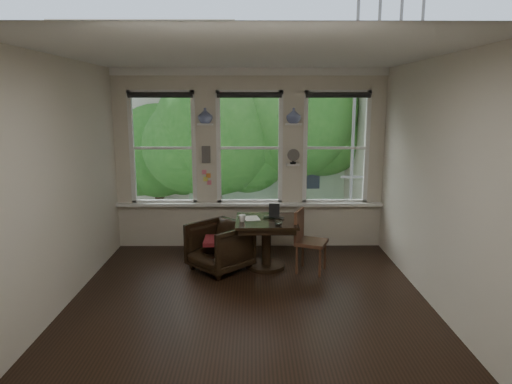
{
  "coord_description": "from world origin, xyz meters",
  "views": [
    {
      "loc": [
        0.05,
        -5.41,
        2.48
      ],
      "look_at": [
        0.1,
        0.9,
        1.21
      ],
      "focal_mm": 32.0,
      "sensor_mm": 36.0,
      "label": 1
    }
  ],
  "objects_px": {
    "laptop": "(273,218)",
    "mug": "(242,218)",
    "armchair_left": "(220,247)",
    "side_chair_right": "(311,242)",
    "table": "(266,244)"
  },
  "relations": [
    {
      "from": "table",
      "to": "side_chair_right",
      "type": "height_order",
      "value": "side_chair_right"
    },
    {
      "from": "laptop",
      "to": "mug",
      "type": "height_order",
      "value": "mug"
    },
    {
      "from": "table",
      "to": "side_chair_right",
      "type": "distance_m",
      "value": 0.68
    },
    {
      "from": "table",
      "to": "laptop",
      "type": "bearing_deg",
      "value": 14.83
    },
    {
      "from": "laptop",
      "to": "mug",
      "type": "relative_size",
      "value": 2.94
    },
    {
      "from": "armchair_left",
      "to": "side_chair_right",
      "type": "distance_m",
      "value": 1.36
    },
    {
      "from": "laptop",
      "to": "table",
      "type": "bearing_deg",
      "value": -149.94
    },
    {
      "from": "armchair_left",
      "to": "mug",
      "type": "xyz_separation_m",
      "value": [
        0.34,
        -0.03,
        0.44
      ]
    },
    {
      "from": "side_chair_right",
      "to": "armchair_left",
      "type": "bearing_deg",
      "value": 107.1
    },
    {
      "from": "side_chair_right",
      "to": "laptop",
      "type": "relative_size",
      "value": 2.98
    },
    {
      "from": "table",
      "to": "laptop",
      "type": "height_order",
      "value": "laptop"
    },
    {
      "from": "mug",
      "to": "side_chair_right",
      "type": "bearing_deg",
      "value": -3.85
    },
    {
      "from": "armchair_left",
      "to": "side_chair_right",
      "type": "xyz_separation_m",
      "value": [
        1.35,
        -0.09,
        0.1
      ]
    },
    {
      "from": "laptop",
      "to": "mug",
      "type": "distance_m",
      "value": 0.48
    },
    {
      "from": "table",
      "to": "mug",
      "type": "relative_size",
      "value": 8.57
    }
  ]
}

